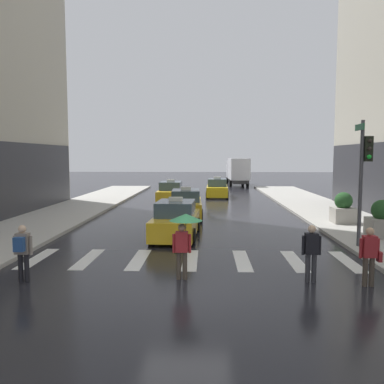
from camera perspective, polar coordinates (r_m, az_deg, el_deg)
name	(u,v)px	position (r m, az deg, el deg)	size (l,w,h in m)	color
ground_plane	(186,289)	(10.97, -0.94, -13.91)	(160.00, 160.00, 0.00)	black
crosswalk_markings	(190,260)	(13.83, -0.25, -9.83)	(11.30, 2.80, 0.01)	silver
traffic_light_pole	(364,165)	(16.22, 23.74, 3.58)	(0.44, 0.84, 4.80)	#47474C
taxi_lead	(176,221)	(17.52, -2.34, -4.22)	(2.09, 4.61, 1.80)	gold
taxi_second	(186,205)	(23.26, -0.90, -1.87)	(2.06, 4.60, 1.80)	gold
taxi_third	(171,193)	(30.76, -3.08, -0.15)	(2.00, 4.58, 1.80)	gold
taxi_fourth	(217,189)	(34.67, 3.69, 0.45)	(2.03, 4.58, 1.80)	yellow
box_truck	(238,171)	(48.09, 6.66, 3.10)	(2.45, 7.60, 3.35)	#2D2D2D
pedestrian_with_umbrella	(184,228)	(11.40, -1.12, -5.30)	(0.96, 0.96, 1.94)	#473D33
pedestrian_with_backpack	(22,249)	(12.24, -23.45, -7.59)	(0.55, 0.43, 1.65)	black
pedestrian_with_handbag	(370,253)	(11.97, 24.43, -8.10)	(0.60, 0.24, 1.65)	#473D33
pedestrian_plain_coat	(311,250)	(11.78, 16.96, -8.04)	(0.55, 0.24, 1.65)	#333338
planter_near_corner	(382,220)	(18.68, 25.87, -3.69)	(1.10, 1.10, 1.60)	#A8A399
planter_mid_block	(343,209)	(21.77, 21.14, -2.32)	(1.10, 1.10, 1.60)	#A8A399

